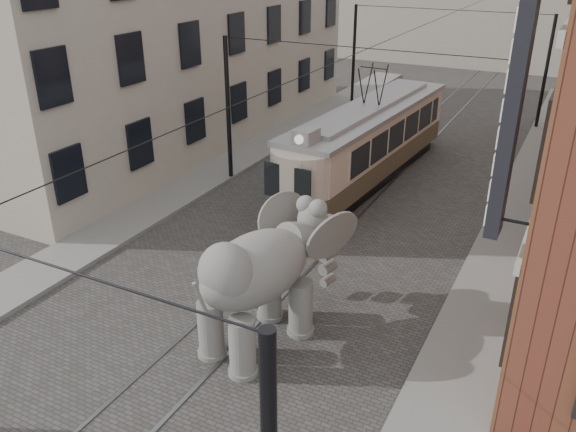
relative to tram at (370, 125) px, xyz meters
The scene contains 8 objects.
ground 9.06m from the tram, 87.42° to the right, with size 120.00×120.00×0.00m, color #43403E.
tram_rails 9.05m from the tram, 87.42° to the right, with size 1.54×80.00×0.02m, color slate, non-canonical shape.
sidewalk_right 11.06m from the tram, 53.76° to the right, with size 2.00×60.00×0.15m, color slate.
sidewalk_left 10.90m from the tram, 124.99° to the right, with size 2.00×60.00×0.15m, color slate.
stucco_building 11.00m from the tram, behind, with size 7.00×24.00×10.00m, color #9E9383.
catenary 3.78m from the tram, 87.03° to the right, with size 11.00×30.20×6.00m, color black, non-canonical shape.
tram is the anchor object (origin of this frame).
elephant 12.26m from the tram, 82.76° to the right, with size 3.04×5.52×3.38m, color #605D58, non-canonical shape.
Camera 1 is at (7.50, -14.03, 9.36)m, focal length 36.87 mm.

